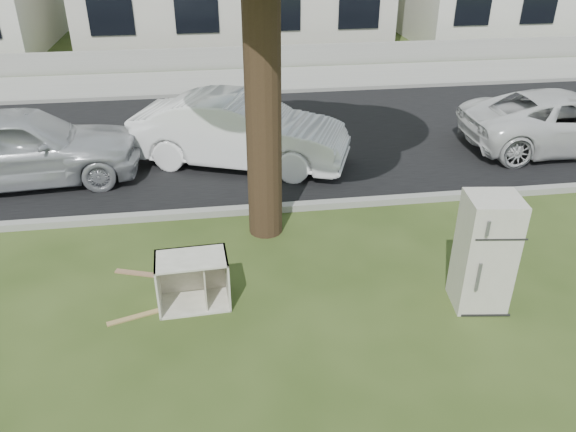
{
  "coord_description": "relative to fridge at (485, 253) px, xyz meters",
  "views": [
    {
      "loc": [
        -1.19,
        -6.14,
        4.64
      ],
      "look_at": [
        -0.21,
        0.6,
        0.91
      ],
      "focal_mm": 35.0,
      "sensor_mm": 36.0,
      "label": 1
    }
  ],
  "objects": [
    {
      "name": "cabinet",
      "position": [
        -3.73,
        0.52,
        -0.43
      ],
      "size": [
        0.95,
        0.62,
        0.72
      ],
      "primitive_type": "cube",
      "rotation": [
        0.0,
        0.0,
        0.05
      ],
      "color": "silver",
      "rests_on": "ground"
    },
    {
      "name": "sidewalk",
      "position": [
        -2.18,
        11.51,
        -0.78
      ],
      "size": [
        120.0,
        2.8,
        0.01
      ],
      "primitive_type": "cube",
      "color": "gray",
      "rests_on": "ground"
    },
    {
      "name": "plank_b",
      "position": [
        -4.44,
        1.29,
        -0.78
      ],
      "size": [
        0.91,
        0.4,
        0.02
      ],
      "primitive_type": "cube",
      "rotation": [
        0.0,
        0.0,
        -0.34
      ],
      "color": "#936C4D",
      "rests_on": "ground"
    },
    {
      "name": "plank_c",
      "position": [
        -3.78,
        1.53,
        -0.78
      ],
      "size": [
        0.17,
        0.8,
        0.02
      ],
      "primitive_type": "cube",
      "rotation": [
        0.0,
        0.0,
        1.47
      ],
      "color": "tan",
      "rests_on": "ground"
    },
    {
      "name": "car_center",
      "position": [
        -2.77,
        5.13,
        -0.08
      ],
      "size": [
        4.56,
        2.94,
        1.42
      ],
      "primitive_type": "imported",
      "rotation": [
        0.0,
        0.0,
        1.21
      ],
      "color": "white",
      "rests_on": "ground"
    },
    {
      "name": "car_left",
      "position": [
        -6.92,
        4.85,
        -0.05
      ],
      "size": [
        4.45,
        2.09,
        1.47
      ],
      "primitive_type": "imported",
      "rotation": [
        0.0,
        0.0,
        1.65
      ],
      "color": "#B7B9BF",
      "rests_on": "ground"
    },
    {
      "name": "car_right",
      "position": [
        4.28,
        4.99,
        -0.17
      ],
      "size": [
        4.52,
        2.2,
        1.24
      ],
      "primitive_type": "imported",
      "rotation": [
        0.0,
        0.0,
        1.54
      ],
      "color": "silver",
      "rests_on": "ground"
    },
    {
      "name": "low_wall",
      "position": [
        -2.18,
        13.11,
        -0.44
      ],
      "size": [
        120.0,
        0.15,
        0.7
      ],
      "primitive_type": "cube",
      "color": "gray",
      "rests_on": "ground"
    },
    {
      "name": "kerb_far",
      "position": [
        -2.18,
        10.06,
        -0.79
      ],
      "size": [
        120.0,
        0.18,
        0.12
      ],
      "primitive_type": "cube",
      "color": "gray",
      "rests_on": "ground"
    },
    {
      "name": "plank_a",
      "position": [
        -4.37,
        0.37,
        -0.78
      ],
      "size": [
        0.98,
        0.37,
        0.02
      ],
      "primitive_type": "cube",
      "rotation": [
        0.0,
        0.0,
        0.3
      ],
      "color": "#9E814C",
      "rests_on": "ground"
    },
    {
      "name": "kerb_near",
      "position": [
        -2.18,
        2.96,
        -0.79
      ],
      "size": [
        120.0,
        0.18,
        0.12
      ],
      "primitive_type": "cube",
      "color": "gray",
      "rests_on": "ground"
    },
    {
      "name": "ground",
      "position": [
        -2.18,
        0.51,
        -0.79
      ],
      "size": [
        120.0,
        120.0,
        0.0
      ],
      "primitive_type": "plane",
      "color": "#2E4016"
    },
    {
      "name": "fridge",
      "position": [
        0.0,
        0.0,
        0.0
      ],
      "size": [
        0.72,
        0.68,
        1.58
      ],
      "primitive_type": "cube",
      "rotation": [
        0.0,
        0.0,
        -0.13
      ],
      "color": "beige",
      "rests_on": "ground"
    },
    {
      "name": "road",
      "position": [
        -2.18,
        6.51,
        -0.78
      ],
      "size": [
        120.0,
        7.0,
        0.01
      ],
      "primitive_type": "cube",
      "color": "black",
      "rests_on": "ground"
    }
  ]
}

